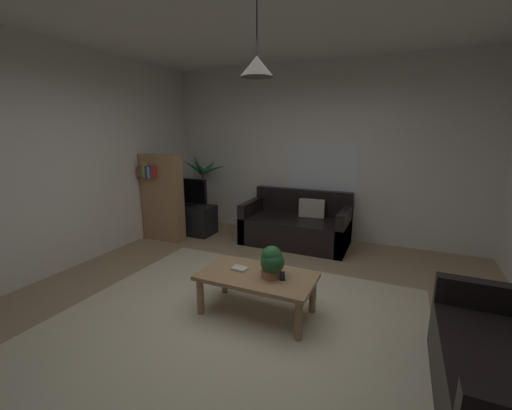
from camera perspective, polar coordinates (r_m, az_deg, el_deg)
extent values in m
cube|color=#9E8466|center=(3.36, -2.23, -19.02)|extent=(5.17, 5.44, 0.02)
cube|color=beige|center=(3.20, -3.93, -20.52)|extent=(3.36, 2.99, 0.01)
cube|color=silver|center=(5.45, 10.77, 9.11)|extent=(5.29, 0.06, 2.83)
cube|color=silver|center=(4.66, -32.78, 6.63)|extent=(0.06, 5.44, 2.83)
cube|color=white|center=(5.43, 11.56, 5.86)|extent=(1.14, 0.01, 0.90)
cube|color=black|center=(5.18, 6.94, -4.57)|extent=(1.63, 0.86, 0.42)
cube|color=black|center=(5.42, 8.24, 0.67)|extent=(1.63, 0.12, 0.40)
cube|color=black|center=(5.41, -0.67, -2.49)|extent=(0.12, 0.86, 0.64)
cube|color=black|center=(4.99, 15.29, -4.32)|extent=(0.12, 0.86, 0.64)
cube|color=#B7AD9E|center=(5.21, 9.84, -0.56)|extent=(0.41, 0.16, 0.28)
cube|color=black|center=(3.25, 36.53, -16.30)|extent=(0.86, 0.12, 0.64)
cube|color=#A87F56|center=(3.20, 0.13, -12.50)|extent=(1.12, 0.60, 0.04)
cylinder|color=#A87F56|center=(3.33, -9.81, -15.63)|extent=(0.07, 0.07, 0.37)
cylinder|color=#A87F56|center=(2.95, 7.50, -19.57)|extent=(0.07, 0.07, 0.37)
cylinder|color=#A87F56|center=(3.69, -5.57, -12.49)|extent=(0.07, 0.07, 0.37)
cylinder|color=#A87F56|center=(3.35, 9.97, -15.40)|extent=(0.07, 0.07, 0.37)
cube|color=beige|center=(3.29, -2.90, -11.15)|extent=(0.16, 0.12, 0.02)
cube|color=black|center=(3.20, 2.70, -11.94)|extent=(0.13, 0.16, 0.02)
cube|color=black|center=(3.15, 4.67, -12.39)|extent=(0.10, 0.17, 0.02)
cylinder|color=#B77051|center=(3.13, 2.57, -11.91)|extent=(0.18, 0.18, 0.08)
sphere|color=#235B2D|center=(3.07, 2.93, -10.03)|extent=(0.23, 0.23, 0.23)
sphere|color=#235B2D|center=(3.06, 2.79, -9.05)|extent=(0.20, 0.20, 0.20)
cube|color=black|center=(5.80, -11.66, -2.41)|extent=(0.90, 0.44, 0.50)
cube|color=black|center=(5.67, -12.01, 2.53)|extent=(0.75, 0.05, 0.42)
cube|color=black|center=(5.65, -12.17, 2.48)|extent=(0.71, 0.00, 0.38)
cube|color=black|center=(5.72, -11.90, 0.15)|extent=(0.24, 0.16, 0.04)
cylinder|color=#B77051|center=(6.21, -9.06, -2.22)|extent=(0.32, 0.32, 0.30)
cylinder|color=brown|center=(6.10, -9.24, 2.42)|extent=(0.05, 0.05, 0.72)
cone|color=#2D6B33|center=(5.91, -7.51, 6.33)|extent=(0.49, 0.10, 0.23)
cone|color=#2D6B33|center=(6.12, -8.20, 6.78)|extent=(0.20, 0.36, 0.30)
cone|color=#2D6B33|center=(6.23, -10.30, 7.24)|extent=(0.45, 0.35, 0.40)
cone|color=#2D6B33|center=(6.03, -11.02, 6.66)|extent=(0.35, 0.31, 0.33)
cone|color=#2D6B33|center=(5.82, -10.15, 6.79)|extent=(0.19, 0.50, 0.38)
cube|color=#A87F56|center=(5.46, -16.18, 1.23)|extent=(0.70, 0.22, 1.40)
cube|color=#B22D2D|center=(5.49, -19.52, 5.68)|extent=(0.04, 0.16, 0.17)
cube|color=#387247|center=(5.45, -19.15, 5.80)|extent=(0.05, 0.16, 0.20)
cube|color=gold|center=(5.41, -18.74, 6.00)|extent=(0.05, 0.16, 0.24)
cube|color=#2D4C8C|center=(5.38, -18.29, 5.68)|extent=(0.05, 0.16, 0.18)
cube|color=beige|center=(5.35, -17.91, 5.59)|extent=(0.03, 0.16, 0.17)
cube|color=#2D4C8C|center=(5.32, -17.61, 5.75)|extent=(0.03, 0.16, 0.20)
cube|color=#B22D2D|center=(5.30, -17.27, 5.71)|extent=(0.04, 0.16, 0.19)
cylinder|color=black|center=(3.00, 0.15, 29.15)|extent=(0.01, 0.01, 0.45)
cone|color=#4C4742|center=(2.93, 0.15, 23.30)|extent=(0.28, 0.28, 0.17)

